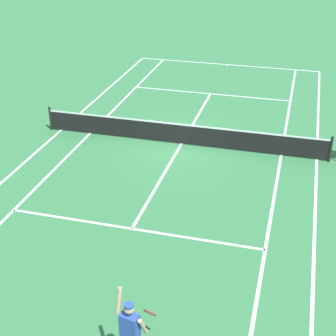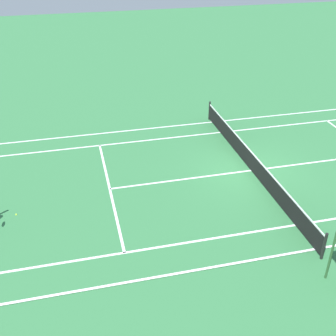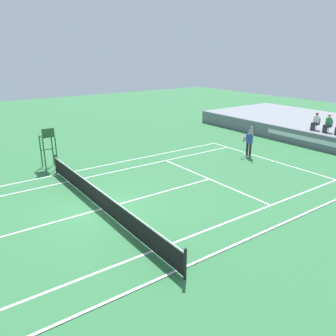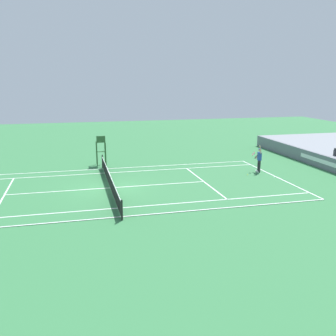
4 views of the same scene
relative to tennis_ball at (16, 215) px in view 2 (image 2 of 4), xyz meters
The scene contains 4 objects.
ground_plane 10.17m from the tennis_ball, 84.55° to the right, with size 80.00×80.00×0.00m, color #337542.
court 10.17m from the tennis_ball, 84.55° to the right, with size 11.08×23.88×0.03m.
net 10.19m from the tennis_ball, 84.55° to the right, with size 11.98×0.10×1.07m.
tennis_ball is the anchor object (origin of this frame).
Camera 2 is at (-15.27, 7.59, 9.90)m, focal length 45.68 mm.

